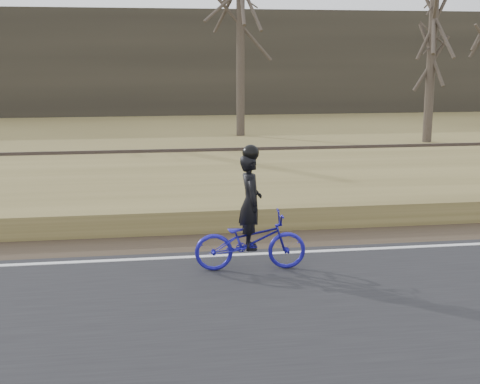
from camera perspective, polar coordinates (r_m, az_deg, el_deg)
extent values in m
cube|color=slate|center=(19.27, -19.41, 1.39)|extent=(120.00, 3.00, 0.45)
cube|color=black|center=(19.22, -19.47, 2.26)|extent=(120.00, 2.40, 0.14)
cube|color=brown|center=(19.90, -19.13, 3.00)|extent=(120.00, 0.07, 0.15)
cube|color=#383328|center=(40.82, -14.07, 10.66)|extent=(120.00, 4.00, 6.00)
imported|color=#1C169D|center=(10.62, 0.89, -4.21)|extent=(1.80, 0.71, 0.93)
imported|color=black|center=(10.46, 0.90, -0.84)|extent=(0.39, 0.57, 1.51)
sphere|color=black|center=(10.32, 0.92, 3.35)|extent=(0.26, 0.26, 0.26)
cylinder|color=#4C4238|center=(28.94, 0.04, 14.07)|extent=(0.36, 0.36, 9.34)
cylinder|color=#4C4238|center=(27.75, 16.02, 10.95)|extent=(0.36, 0.36, 6.64)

